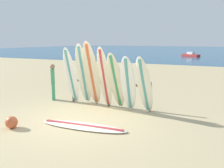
% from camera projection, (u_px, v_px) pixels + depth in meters
% --- Properties ---
extents(ground_plane, '(120.00, 120.00, 0.00)m').
position_uv_depth(ground_plane, '(77.00, 120.00, 7.05)').
color(ground_plane, tan).
extents(ocean_water, '(120.00, 80.00, 0.01)m').
position_uv_depth(ocean_water, '(201.00, 50.00, 58.81)').
color(ocean_water, navy).
rests_on(ocean_water, ground).
extents(surfboard_rack, '(3.27, 0.09, 1.04)m').
position_uv_depth(surfboard_rack, '(109.00, 88.00, 8.46)').
color(surfboard_rack, brown).
rests_on(surfboard_rack, ground).
extents(surfboard_leaning_far_left, '(0.51, 0.76, 2.21)m').
position_uv_depth(surfboard_leaning_far_left, '(71.00, 76.00, 8.69)').
color(surfboard_leaning_far_left, white).
rests_on(surfboard_leaning_far_left, ground).
extents(surfboard_leaning_left, '(0.68, 1.06, 2.35)m').
position_uv_depth(surfboard_leaning_left, '(83.00, 75.00, 8.52)').
color(surfboard_leaning_left, silver).
rests_on(surfboard_leaning_left, ground).
extents(surfboard_leaning_center_left, '(0.70, 1.15, 2.44)m').
position_uv_depth(surfboard_leaning_center_left, '(92.00, 75.00, 8.24)').
color(surfboard_leaning_center_left, beige).
rests_on(surfboard_leaning_center_left, ground).
extents(surfboard_leaning_center, '(0.59, 0.70, 2.25)m').
position_uv_depth(surfboard_leaning_center, '(104.00, 78.00, 8.16)').
color(surfboard_leaning_center, beige).
rests_on(surfboard_leaning_center, ground).
extents(surfboard_leaning_center_right, '(0.57, 0.97, 2.07)m').
position_uv_depth(surfboard_leaning_center_right, '(116.00, 81.00, 7.93)').
color(surfboard_leaning_center_right, beige).
rests_on(surfboard_leaning_center_right, ground).
extents(surfboard_leaning_right, '(0.56, 0.78, 1.97)m').
position_uv_depth(surfboard_leaning_right, '(128.00, 84.00, 7.69)').
color(surfboard_leaning_right, white).
rests_on(surfboard_leaning_right, ground).
extents(surfboard_leaning_far_right, '(0.66, 0.95, 1.98)m').
position_uv_depth(surfboard_leaning_far_right, '(144.00, 86.00, 7.38)').
color(surfboard_leaning_far_right, white).
rests_on(surfboard_leaning_far_right, ground).
extents(surfboard_lying_on_sand, '(2.66, 0.83, 0.08)m').
position_uv_depth(surfboard_lying_on_sand, '(83.00, 126.00, 6.47)').
color(surfboard_lying_on_sand, white).
rests_on(surfboard_lying_on_sand, ground).
extents(beachgoer_standing, '(0.27, 0.28, 1.50)m').
position_uv_depth(beachgoer_standing, '(53.00, 80.00, 9.33)').
color(beachgoer_standing, '#3F9966').
rests_on(beachgoer_standing, ground).
extents(small_boat_offshore, '(2.90, 2.23, 0.71)m').
position_uv_depth(small_boat_offshore, '(191.00, 55.00, 35.33)').
color(small_boat_offshore, '#B22D28').
rests_on(small_boat_offshore, ocean_water).
extents(beach_ball, '(0.34, 0.34, 0.34)m').
position_uv_depth(beach_ball, '(11.00, 122.00, 6.39)').
color(beach_ball, '#CC5933').
rests_on(beach_ball, ground).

